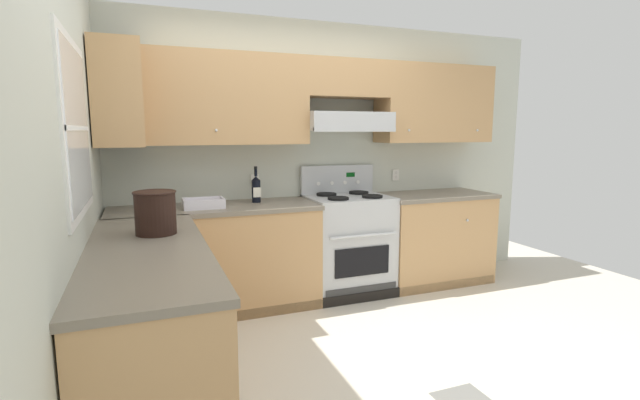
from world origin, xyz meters
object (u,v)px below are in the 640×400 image
stove (348,243)px  bucket (155,212)px  wine_bottle (256,188)px  bowl (204,205)px

stove → bucket: stove is taller
stove → bucket: (-1.73, -0.93, 0.57)m
wine_bottle → bucket: wine_bottle is taller
stove → wine_bottle: (-0.86, 0.08, 0.56)m
bowl → bucket: bucket is taller
stove → wine_bottle: 1.03m
wine_bottle → bowl: wine_bottle is taller
bowl → bucket: bearing=-114.2°
wine_bottle → bucket: bearing=-130.6°
stove → wine_bottle: wine_bottle is taller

